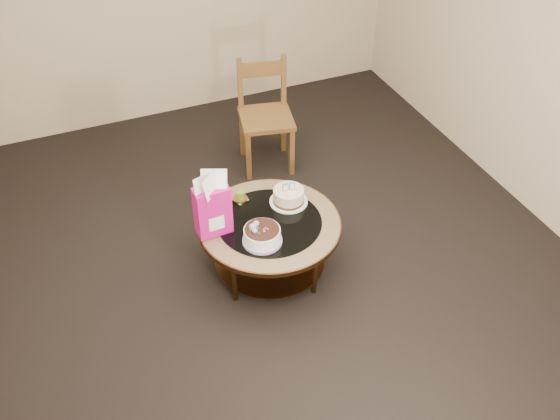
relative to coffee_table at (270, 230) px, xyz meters
name	(u,v)px	position (x,y,z in m)	size (l,w,h in m)	color
ground	(270,267)	(0.00, 0.00, -0.38)	(5.00, 5.00, 0.00)	black
room_walls	(268,84)	(0.00, 0.00, 1.16)	(4.52, 5.02, 2.61)	#C0AB91
coffee_table	(270,230)	(0.00, 0.00, 0.00)	(1.02, 1.02, 0.46)	#563518
decorated_cake	(262,236)	(-0.13, -0.17, 0.13)	(0.27, 0.27, 0.16)	#A68CC6
cream_cake	(289,196)	(0.21, 0.15, 0.14)	(0.28, 0.28, 0.18)	white
gift_bag	(212,204)	(-0.39, 0.06, 0.32)	(0.24, 0.18, 0.48)	#C21275
pillar_candle	(240,197)	(-0.11, 0.31, 0.11)	(0.11, 0.11, 0.08)	#E7CF5F
dining_chair	(265,115)	(0.48, 1.29, 0.11)	(0.53, 0.53, 0.97)	brown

